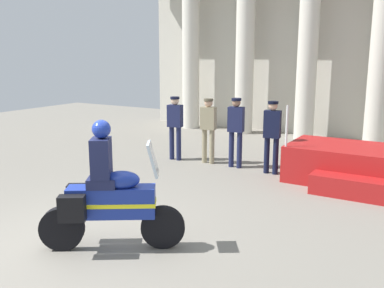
# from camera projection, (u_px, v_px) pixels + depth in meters

# --- Properties ---
(ground_plane) EXTENTS (28.00, 28.00, 0.00)m
(ground_plane) POSITION_uv_depth(u_px,v_px,m) (67.00, 244.00, 6.44)
(ground_plane) COLOR gray
(colonnade_backdrop) EXTENTS (12.74, 1.49, 6.79)m
(colonnade_backdrop) POSITION_uv_depth(u_px,v_px,m) (314.00, 32.00, 14.24)
(colonnade_backdrop) COLOR beige
(colonnade_backdrop) RESTS_ON ground_plane
(reviewing_stand) EXTENTS (3.41, 2.15, 1.71)m
(reviewing_stand) POSITION_uv_depth(u_px,v_px,m) (368.00, 168.00, 9.24)
(reviewing_stand) COLOR #A51919
(reviewing_stand) RESTS_ON ground_plane
(officer_in_row_0) EXTENTS (0.41, 0.27, 1.69)m
(officer_in_row_0) POSITION_uv_depth(u_px,v_px,m) (175.00, 123.00, 11.40)
(officer_in_row_0) COLOR #191E42
(officer_in_row_0) RESTS_ON ground_plane
(officer_in_row_1) EXTENTS (0.41, 0.27, 1.68)m
(officer_in_row_1) POSITION_uv_depth(u_px,v_px,m) (208.00, 125.00, 11.04)
(officer_in_row_1) COLOR gray
(officer_in_row_1) RESTS_ON ground_plane
(officer_in_row_2) EXTENTS (0.41, 0.27, 1.73)m
(officer_in_row_2) POSITION_uv_depth(u_px,v_px,m) (236.00, 127.00, 10.61)
(officer_in_row_2) COLOR #191E42
(officer_in_row_2) RESTS_ON ground_plane
(officer_in_row_3) EXTENTS (0.41, 0.27, 1.72)m
(officer_in_row_3) POSITION_uv_depth(u_px,v_px,m) (272.00, 131.00, 10.04)
(officer_in_row_3) COLOR black
(officer_in_row_3) RESTS_ON ground_plane
(motorcycle_with_rider) EXTENTS (1.82, 1.28, 1.90)m
(motorcycle_with_rider) POSITION_uv_depth(u_px,v_px,m) (106.00, 197.00, 6.13)
(motorcycle_with_rider) COLOR black
(motorcycle_with_rider) RESTS_ON ground_plane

